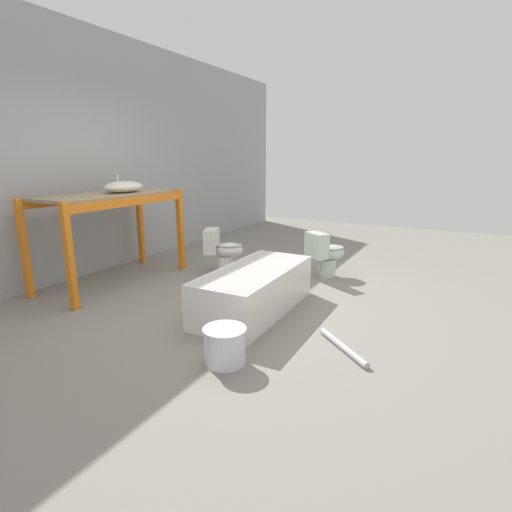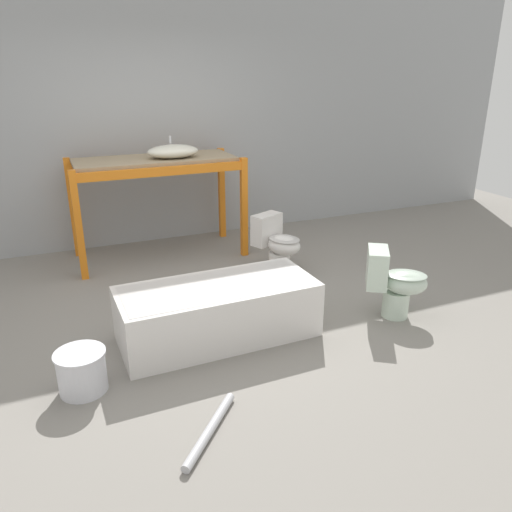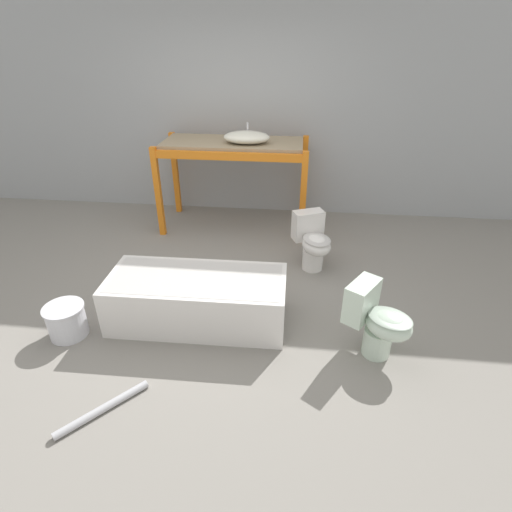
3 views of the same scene
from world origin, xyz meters
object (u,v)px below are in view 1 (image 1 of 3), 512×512
object	(u,v)px
sink_basin	(124,187)
toilet_far	(326,253)
bathtub_main	(255,287)
toilet_near	(223,250)
bucket_white	(225,345)

from	to	relation	value
sink_basin	toilet_far	distance (m)	2.72
sink_basin	bathtub_main	distance (m)	2.18
toilet_near	toilet_far	xyz separation A→B (m)	(0.49, -1.30, 0.00)
toilet_near	toilet_far	world-z (taller)	same
bathtub_main	bucket_white	size ratio (longest dim) A/B	4.61
toilet_near	sink_basin	bearing A→B (deg)	109.24
toilet_near	bucket_white	world-z (taller)	toilet_near
sink_basin	bucket_white	bearing A→B (deg)	-119.05
bathtub_main	toilet_far	bearing A→B (deg)	-10.30
bathtub_main	toilet_far	world-z (taller)	toilet_far
sink_basin	toilet_far	bearing A→B (deg)	-59.18
bathtub_main	toilet_near	distance (m)	1.47
sink_basin	bucket_white	world-z (taller)	sink_basin
sink_basin	toilet_near	world-z (taller)	sink_basin
toilet_near	toilet_far	distance (m)	1.39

